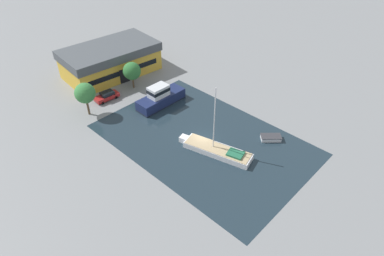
% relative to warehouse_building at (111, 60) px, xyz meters
% --- Properties ---
extents(ground_plane, '(440.00, 440.00, 0.00)m').
position_rel_warehouse_building_xyz_m(ground_plane, '(-3.24, -28.62, -2.99)').
color(ground_plane, gray).
extents(water_canal, '(21.53, 32.91, 0.01)m').
position_rel_warehouse_building_xyz_m(water_canal, '(-3.24, -28.62, -2.98)').
color(water_canal, '#1E2D38').
rests_on(water_canal, ground).
extents(warehouse_building, '(19.69, 12.28, 5.90)m').
position_rel_warehouse_building_xyz_m(warehouse_building, '(0.00, 0.00, 0.00)').
color(warehouse_building, gold).
rests_on(warehouse_building, ground).
extents(quay_tree_near_building, '(3.41, 3.41, 5.31)m').
position_rel_warehouse_building_xyz_m(quay_tree_near_building, '(-0.68, -7.95, 0.60)').
color(quay_tree_near_building, brown).
rests_on(quay_tree_near_building, ground).
extents(quay_tree_by_water, '(3.49, 3.49, 6.00)m').
position_rel_warehouse_building_xyz_m(quay_tree_by_water, '(-11.73, -9.53, 1.24)').
color(quay_tree_by_water, brown).
rests_on(quay_tree_by_water, ground).
extents(parked_car, '(4.62, 2.19, 1.56)m').
position_rel_warehouse_building_xyz_m(parked_car, '(-6.81, -7.86, -2.20)').
color(parked_car, maroon).
rests_on(parked_car, ground).
extents(sailboat_moored, '(5.28, 11.75, 11.09)m').
position_rel_warehouse_building_xyz_m(sailboat_moored, '(-4.18, -32.20, -2.41)').
color(sailboat_moored, white).
rests_on(sailboat_moored, water_canal).
extents(motor_cruiser, '(9.41, 3.31, 3.86)m').
position_rel_warehouse_building_xyz_m(motor_cruiser, '(-1.01, -16.16, -1.58)').
color(motor_cruiser, '#19234C').
rests_on(motor_cruiser, water_canal).
extents(small_dinghy, '(3.38, 3.41, 0.72)m').
position_rel_warehouse_building_xyz_m(small_dinghy, '(4.12, -36.30, -2.62)').
color(small_dinghy, silver).
rests_on(small_dinghy, water_canal).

